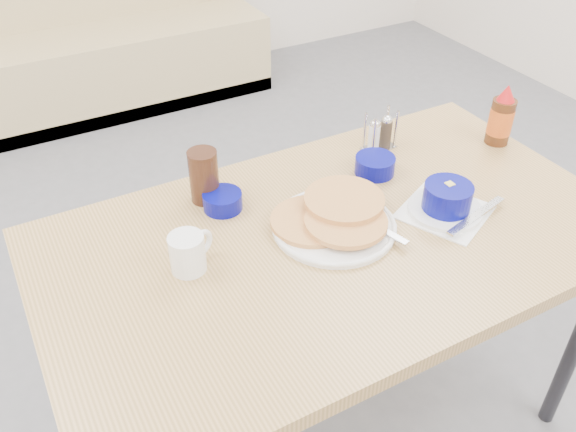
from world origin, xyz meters
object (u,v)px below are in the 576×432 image
booth_bench (95,45)px  butter_bowl (375,165)px  amber_tumbler (204,176)px  grits_setting (447,201)px  creamer_bowl (223,201)px  syrup_bottle (501,118)px  dining_table (336,253)px  pancake_plate (334,220)px  condiment_caddy (380,136)px  coffee_mug (189,252)px

booth_bench → butter_bowl: (0.23, -2.36, 0.43)m
butter_bowl → amber_tumbler: size_ratio=0.77×
grits_setting → booth_bench: bearing=96.2°
grits_setting → amber_tumbler: 0.61m
creamer_bowl → syrup_bottle: size_ratio=0.54×
dining_table → amber_tumbler: bearing=128.1°
pancake_plate → dining_table: bearing=-102.9°
creamer_bowl → amber_tumbler: bearing=111.2°
condiment_caddy → syrup_bottle: syrup_bottle is taller
grits_setting → creamer_bowl: (-0.48, 0.28, -0.01)m
dining_table → condiment_caddy: size_ratio=12.00×
dining_table → syrup_bottle: 0.67m
butter_bowl → amber_tumbler: (-0.45, 0.11, 0.05)m
pancake_plate → butter_bowl: (0.22, 0.15, 0.00)m
booth_bench → grits_setting: 2.65m
amber_tumbler → pancake_plate: bearing=-48.5°
grits_setting → amber_tumbler: (-0.50, 0.34, 0.04)m
creamer_bowl → amber_tumbler: (-0.02, 0.06, 0.05)m
amber_tumbler → grits_setting: bearing=-34.2°
grits_setting → syrup_bottle: size_ratio=1.55×
creamer_bowl → condiment_caddy: size_ratio=0.84×
condiment_caddy → booth_bench: bearing=93.1°
booth_bench → coffee_mug: booth_bench is taller
booth_bench → dining_table: bearing=-90.0°
grits_setting → butter_bowl: grits_setting is taller
amber_tumbler → butter_bowl: bearing=-13.3°
syrup_bottle → pancake_plate: bearing=-169.9°
booth_bench → pancake_plate: booth_bench is taller
booth_bench → pancake_plate: bearing=-89.9°
dining_table → syrup_bottle: size_ratio=7.72×
dining_table → pancake_plate: bearing=77.1°
creamer_bowl → amber_tumbler: 0.08m
butter_bowl → amber_tumbler: bearing=166.7°
dining_table → creamer_bowl: creamer_bowl is taller
amber_tumbler → condiment_caddy: size_ratio=1.20×
dining_table → pancake_plate: 0.09m
dining_table → condiment_caddy: bearing=41.0°
dining_table → condiment_caddy: (0.32, 0.27, 0.10)m
pancake_plate → syrup_bottle: bearing=10.1°
butter_bowl → condiment_caddy: bearing=49.4°
booth_bench → butter_bowl: booth_bench is taller
butter_bowl → coffee_mug: bearing=-168.3°
grits_setting → condiment_caddy: (0.04, 0.33, 0.01)m
creamer_bowl → butter_bowl: bearing=-6.5°
grits_setting → syrup_bottle: bearing=28.8°
creamer_bowl → condiment_caddy: 0.52m
syrup_bottle → creamer_bowl: bearing=174.2°
creamer_bowl → dining_table: bearing=-48.4°
booth_bench → condiment_caddy: bearing=-82.0°
grits_setting → creamer_bowl: size_ratio=2.85×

